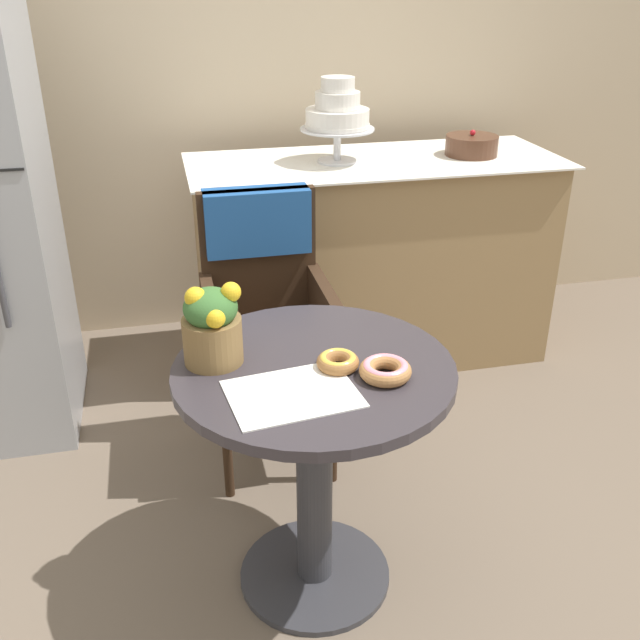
% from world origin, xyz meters
% --- Properties ---
extents(ground_plane, '(8.00, 8.00, 0.00)m').
position_xyz_m(ground_plane, '(0.00, 0.00, 0.00)').
color(ground_plane, '#6B5B4C').
extents(back_wall, '(4.80, 0.10, 2.70)m').
position_xyz_m(back_wall, '(0.00, 1.85, 1.35)').
color(back_wall, '#C1AD8E').
rests_on(back_wall, ground).
extents(cafe_table, '(0.72, 0.72, 0.72)m').
position_xyz_m(cafe_table, '(0.00, 0.00, 0.51)').
color(cafe_table, '#332D33').
rests_on(cafe_table, ground).
extents(wicker_chair, '(0.42, 0.45, 0.95)m').
position_xyz_m(wicker_chair, '(-0.02, 0.70, 0.64)').
color(wicker_chair, '#332114').
rests_on(wicker_chair, ground).
extents(paper_napkin, '(0.33, 0.26, 0.00)m').
position_xyz_m(paper_napkin, '(-0.08, -0.12, 0.72)').
color(paper_napkin, white).
rests_on(paper_napkin, cafe_table).
extents(donut_front, '(0.11, 0.11, 0.04)m').
position_xyz_m(donut_front, '(0.06, -0.03, 0.74)').
color(donut_front, '#936033').
rests_on(donut_front, cafe_table).
extents(donut_mid, '(0.13, 0.13, 0.04)m').
position_xyz_m(donut_mid, '(0.16, -0.10, 0.74)').
color(donut_mid, '#AD7542').
rests_on(donut_mid, cafe_table).
extents(flower_vase, '(0.15, 0.15, 0.22)m').
position_xyz_m(flower_vase, '(-0.24, 0.08, 0.82)').
color(flower_vase, brown).
rests_on(flower_vase, cafe_table).
extents(display_counter, '(1.56, 0.62, 0.90)m').
position_xyz_m(display_counter, '(0.55, 1.30, 0.45)').
color(display_counter, '#93754C').
rests_on(display_counter, ground).
extents(tiered_cake_stand, '(0.30, 0.30, 0.33)m').
position_xyz_m(tiered_cake_stand, '(0.38, 1.30, 1.10)').
color(tiered_cake_stand, silver).
rests_on(tiered_cake_stand, display_counter).
extents(round_layer_cake, '(0.22, 0.22, 0.11)m').
position_xyz_m(round_layer_cake, '(0.97, 1.29, 0.94)').
color(round_layer_cake, '#4C2D1E').
rests_on(round_layer_cake, display_counter).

